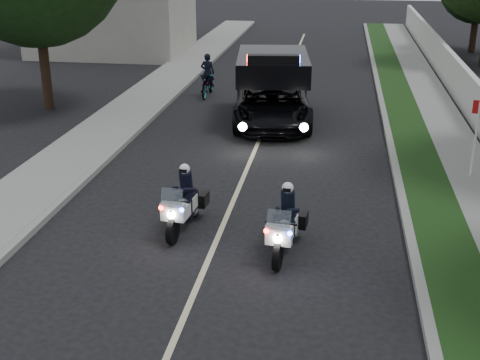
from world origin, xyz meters
name	(u,v)px	position (x,y,z in m)	size (l,w,h in m)	color
ground	(169,351)	(0.00, 0.00, 0.00)	(120.00, 120.00, 0.00)	black
curb_right	(393,156)	(4.10, 10.00, 0.07)	(0.20, 60.00, 0.15)	gray
grass_verge	(417,158)	(4.80, 10.00, 0.08)	(1.20, 60.00, 0.16)	#193814
sidewalk_right	(464,160)	(6.10, 10.00, 0.08)	(1.40, 60.00, 0.16)	gray
curb_left	(124,143)	(-4.10, 10.00, 0.07)	(0.20, 60.00, 0.15)	gray
sidewalk_left	(90,142)	(-5.20, 10.00, 0.08)	(2.00, 60.00, 0.16)	gray
lane_marking	(254,152)	(0.00, 10.00, 0.00)	(0.12, 50.00, 0.01)	#BFB78C
police_moto_left	(185,229)	(-0.82, 4.42, 0.00)	(0.62, 1.76, 1.50)	silver
police_moto_right	(285,252)	(1.50, 3.65, 0.00)	(0.62, 1.77, 1.51)	white
police_suv	(272,122)	(0.17, 13.36, 0.00)	(2.59, 5.59, 2.72)	black
bicycle	(208,96)	(-2.82, 16.82, 0.00)	(0.66, 1.90, 0.99)	black
cyclist	(208,96)	(-2.82, 16.82, 0.00)	(0.55, 0.37, 1.53)	black
sign_post	(469,181)	(6.00, 8.44, 0.00)	(0.36, 0.36, 2.28)	#A30B17
tree_right_e	(471,52)	(9.68, 29.30, 0.00)	(4.37, 4.37, 7.29)	black
tree_left_near	(50,109)	(-8.32, 13.87, 0.00)	(6.46, 6.46, 10.77)	#183812
tree_left_far	(148,43)	(-9.20, 29.76, 0.00)	(6.28, 6.28, 10.46)	#18320F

